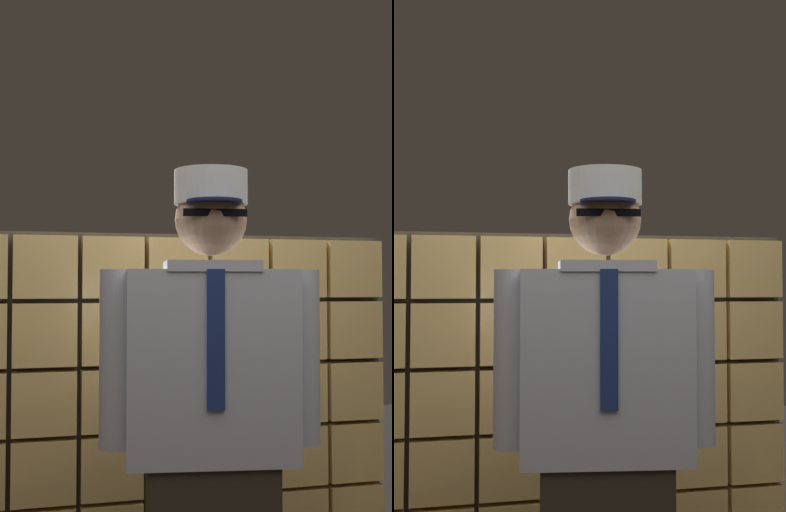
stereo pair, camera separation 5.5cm
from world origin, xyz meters
TOP-DOWN VIEW (x-y plane):
  - glass_block_wall at (-0.00, 1.30)m, footprint 1.99×0.10m
  - standing_person at (-0.06, 0.55)m, footprint 0.74×0.35m

SIDE VIEW (x-z plane):
  - glass_block_wall at x=0.00m, z-range -0.02..1.69m
  - standing_person at x=-0.06m, z-range 0.04..1.88m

